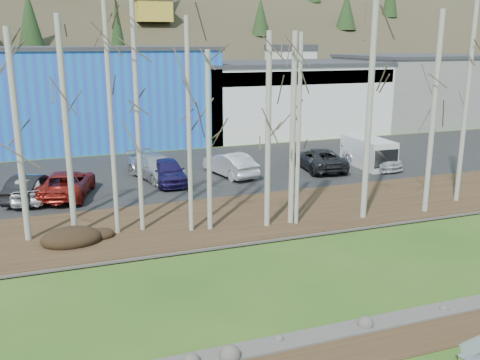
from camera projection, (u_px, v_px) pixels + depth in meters
name	position (u px, v px, depth m)	size (l,w,h in m)	color
dirt_strip	(417.00, 336.00, 16.37)	(80.00, 1.80, 0.03)	#382616
near_bank_rocks	(397.00, 321.00, 17.28)	(80.00, 0.80, 0.50)	#47423D
river	(334.00, 271.00, 21.00)	(80.00, 8.00, 0.90)	black
far_bank_rocks	(289.00, 236.00, 24.73)	(80.00, 0.80, 0.46)	#47423D
far_bank	(263.00, 214.00, 27.62)	(80.00, 7.00, 0.15)	#382616
parking_lot	(205.00, 170.00, 37.16)	(80.00, 14.00, 0.14)	black
building_blue	(93.00, 95.00, 46.84)	(20.40, 12.24, 8.30)	blue
building_white	(280.00, 96.00, 53.01)	(18.36, 12.24, 6.80)	white
building_grey	(414.00, 89.00, 58.29)	(14.28, 12.24, 7.30)	gray
dirt_mound	(71.00, 237.00, 23.47)	(2.62, 1.85, 0.51)	black
birch_0	(18.00, 138.00, 22.77)	(0.28, 0.28, 9.20)	beige
birch_1	(111.00, 119.00, 23.50)	(0.22, 0.22, 10.56)	beige
birch_2	(66.00, 129.00, 23.42)	(0.27, 0.27, 9.74)	beige
birch_3	(189.00, 128.00, 23.90)	(0.21, 0.21, 9.67)	beige
birch_4	(268.00, 132.00, 24.63)	(0.27, 0.27, 9.07)	beige
birch_5	(209.00, 143.00, 24.27)	(0.24, 0.24, 8.27)	beige
birch_6	(299.00, 132.00, 24.96)	(0.20, 0.20, 9.02)	beige
birch_7	(433.00, 115.00, 26.68)	(0.27, 0.27, 10.10)	beige
birch_8	(369.00, 109.00, 25.62)	(0.29, 0.29, 10.87)	beige
birch_9	(469.00, 82.00, 28.16)	(0.24, 0.24, 13.03)	beige
birch_10	(137.00, 118.00, 23.88)	(0.22, 0.22, 10.56)	beige
birch_11	(293.00, 131.00, 25.05)	(0.27, 0.27, 9.07)	beige
car_0	(28.00, 187.00, 29.66)	(1.85, 4.61, 1.57)	white
car_1	(31.00, 187.00, 29.71)	(1.57, 4.49, 1.48)	black
car_2	(67.00, 184.00, 30.37)	(2.51, 5.44, 1.51)	maroon
car_3	(156.00, 167.00, 34.32)	(2.17, 5.34, 1.55)	#ACB0B4
car_4	(168.00, 171.00, 33.19)	(1.81, 4.50, 1.53)	#231951
car_5	(230.00, 164.00, 35.06)	(1.64, 4.69, 1.55)	silver
car_6	(319.00, 159.00, 36.85)	(2.48, 5.38, 1.49)	#252628
car_7	(372.00, 157.00, 37.56)	(2.01, 4.94, 1.43)	silver
van_white	(370.00, 153.00, 37.54)	(2.04, 4.63, 2.00)	white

